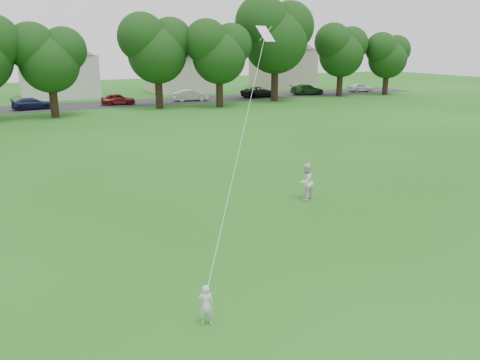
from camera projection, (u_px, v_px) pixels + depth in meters
name	position (u px, v px, depth m)	size (l,w,h in m)	color
ground	(265.00, 278.00, 13.01)	(160.00, 160.00, 0.00)	#1C4E12
street	(71.00, 106.00, 49.21)	(90.00, 7.00, 0.01)	#2D2D30
toddler	(206.00, 305.00, 10.74)	(0.37, 0.24, 1.00)	silver
older_boy	(306.00, 182.00, 19.38)	(0.76, 0.59, 1.56)	white
kite	(245.00, 125.00, 15.28)	(3.83, 5.07, 12.93)	silver
tree_row	(96.00, 42.00, 43.26)	(80.04, 9.36, 11.78)	black
parked_cars	(133.00, 98.00, 50.90)	(70.27, 2.47, 1.30)	black
house_row	(51.00, 58.00, 56.25)	(76.76, 13.74, 10.28)	silver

